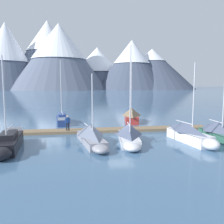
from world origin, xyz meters
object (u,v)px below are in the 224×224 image
object	(u,v)px
sailboat_mid_dock_starboard	(129,134)
sailboat_far_berth	(131,115)
sailboat_second_berth	(62,119)
person_on_dock	(68,122)
sailboat_outer_slip	(190,134)
sailboat_end_of_dock	(219,131)
sailboat_nearest_berth	(8,143)
sailboat_mid_dock_port	(91,135)

from	to	relation	value
sailboat_mid_dock_starboard	sailboat_far_berth	size ratio (longest dim) A/B	1.03
sailboat_far_berth	sailboat_second_berth	bearing A→B (deg)	175.85
sailboat_second_berth	person_on_dock	size ratio (longest dim) A/B	5.15
sailboat_far_berth	sailboat_outer_slip	world-z (taller)	sailboat_far_berth
sailboat_outer_slip	sailboat_end_of_dock	distance (m)	3.50
sailboat_nearest_berth	sailboat_end_of_dock	xyz separation A→B (m)	(19.62, 1.13, 0.19)
sailboat_nearest_berth	sailboat_mid_dock_port	xyz separation A→B (m)	(6.95, 1.16, 0.21)
sailboat_end_of_dock	person_on_dock	world-z (taller)	sailboat_end_of_dock
sailboat_second_berth	person_on_dock	bearing A→B (deg)	-81.01
sailboat_mid_dock_starboard	sailboat_end_of_dock	xyz separation A→B (m)	(9.18, 0.18, -0.02)
sailboat_second_berth	sailboat_outer_slip	xyz separation A→B (m)	(12.71, -12.95, 0.28)
sailboat_nearest_berth	sailboat_mid_dock_port	bearing A→B (deg)	9.49
sailboat_far_berth	sailboat_end_of_dock	world-z (taller)	sailboat_far_berth
person_on_dock	sailboat_outer_slip	bearing A→B (deg)	-26.88
sailboat_second_berth	sailboat_outer_slip	bearing A→B (deg)	-45.55
sailboat_outer_slip	sailboat_end_of_dock	world-z (taller)	sailboat_end_of_dock
sailboat_mid_dock_starboard	sailboat_outer_slip	xyz separation A→B (m)	(5.76, -0.55, 0.02)
sailboat_outer_slip	person_on_dock	distance (m)	13.00
sailboat_mid_dock_starboard	person_on_dock	bearing A→B (deg)	137.59
sailboat_outer_slip	person_on_dock	bearing A→B (deg)	153.12
sailboat_nearest_berth	sailboat_outer_slip	bearing A→B (deg)	1.42
sailboat_second_berth	sailboat_outer_slip	size ratio (longest dim) A/B	1.17
sailboat_nearest_berth	sailboat_far_berth	world-z (taller)	sailboat_far_berth
sailboat_mid_dock_starboard	sailboat_far_berth	xyz separation A→B (m)	(2.87, 11.69, 0.17)
sailboat_second_berth	sailboat_far_berth	xyz separation A→B (m)	(9.81, -0.71, 0.42)
sailboat_far_berth	person_on_dock	bearing A→B (deg)	-143.78
sailboat_outer_slip	sailboat_far_berth	bearing A→B (deg)	103.29
sailboat_mid_dock_port	sailboat_mid_dock_starboard	distance (m)	3.49
sailboat_nearest_berth	sailboat_second_berth	world-z (taller)	sailboat_second_berth
sailboat_second_berth	sailboat_mid_dock_port	distance (m)	12.67
sailboat_mid_dock_port	sailboat_far_berth	distance (m)	13.12
sailboat_mid_dock_port	sailboat_outer_slip	bearing A→B (deg)	-4.71
sailboat_nearest_berth	sailboat_mid_dock_starboard	size ratio (longest dim) A/B	0.87
sailboat_mid_dock_port	sailboat_mid_dock_starboard	size ratio (longest dim) A/B	0.81
sailboat_far_berth	person_on_dock	size ratio (longest dim) A/B	5.09
sailboat_outer_slip	person_on_dock	world-z (taller)	sailboat_outer_slip
sailboat_second_berth	person_on_dock	xyz separation A→B (m)	(1.12, -7.08, 0.69)
sailboat_nearest_berth	sailboat_second_berth	size ratio (longest dim) A/B	0.88
sailboat_outer_slip	sailboat_second_berth	bearing A→B (deg)	134.45
sailboat_nearest_berth	sailboat_mid_dock_port	world-z (taller)	sailboat_nearest_berth
sailboat_nearest_berth	sailboat_second_berth	bearing A→B (deg)	75.34
person_on_dock	sailboat_mid_dock_port	bearing A→B (deg)	-65.42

